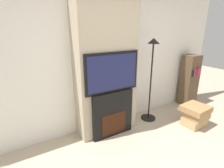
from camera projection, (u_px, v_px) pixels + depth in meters
wall_back at (100, 57)px, 3.14m from camera, size 6.00×0.06×2.70m
chimney_breast at (106, 59)px, 2.95m from camera, size 1.08×0.40×2.70m
fireplace at (112, 114)px, 3.08m from camera, size 0.77×0.15×0.83m
television at (112, 72)px, 2.85m from camera, size 0.98×0.07×0.67m
floor_lamp at (152, 70)px, 3.42m from camera, size 0.31×0.31×1.67m
box_stack at (195, 115)px, 3.41m from camera, size 0.51×0.47×0.42m
bookshelf at (189, 80)px, 4.30m from camera, size 0.37×0.32×1.24m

